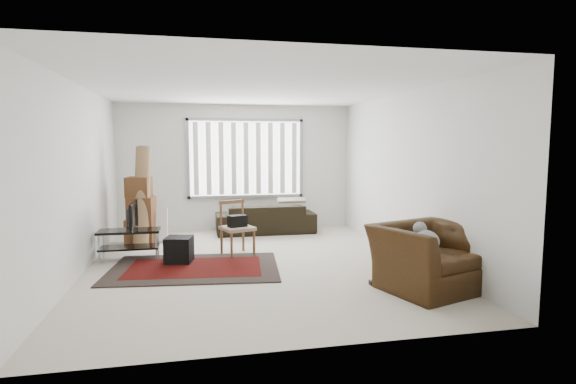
{
  "coord_description": "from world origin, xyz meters",
  "views": [
    {
      "loc": [
        -0.88,
        -6.78,
        1.84
      ],
      "look_at": [
        0.64,
        0.59,
        1.05
      ],
      "focal_mm": 28.0,
      "sensor_mm": 36.0,
      "label": 1
    }
  ],
  "objects_px": {
    "sofa": "(265,214)",
    "armchair": "(430,252)",
    "tv_stand": "(129,238)",
    "side_chair": "(237,225)",
    "moving_boxes": "(141,213)"
  },
  "relations": [
    {
      "from": "sofa",
      "to": "armchair",
      "type": "height_order",
      "value": "armchair"
    },
    {
      "from": "tv_stand",
      "to": "armchair",
      "type": "relative_size",
      "value": 0.62
    },
    {
      "from": "side_chair",
      "to": "armchair",
      "type": "xyz_separation_m",
      "value": [
        2.25,
        -2.31,
        -0.02
      ]
    },
    {
      "from": "armchair",
      "to": "side_chair",
      "type": "bearing_deg",
      "value": 115.95
    },
    {
      "from": "sofa",
      "to": "armchair",
      "type": "distance_m",
      "value": 4.36
    },
    {
      "from": "moving_boxes",
      "to": "sofa",
      "type": "xyz_separation_m",
      "value": [
        2.45,
        0.54,
        -0.19
      ]
    },
    {
      "from": "tv_stand",
      "to": "armchair",
      "type": "height_order",
      "value": "armchair"
    },
    {
      "from": "side_chair",
      "to": "armchair",
      "type": "distance_m",
      "value": 3.22
    },
    {
      "from": "tv_stand",
      "to": "sofa",
      "type": "relative_size",
      "value": 0.47
    },
    {
      "from": "tv_stand",
      "to": "moving_boxes",
      "type": "distance_m",
      "value": 1.22
    },
    {
      "from": "tv_stand",
      "to": "side_chair",
      "type": "xyz_separation_m",
      "value": [
        1.73,
        -0.05,
        0.15
      ]
    },
    {
      "from": "moving_boxes",
      "to": "side_chair",
      "type": "height_order",
      "value": "moving_boxes"
    },
    {
      "from": "moving_boxes",
      "to": "side_chair",
      "type": "distance_m",
      "value": 2.09
    },
    {
      "from": "side_chair",
      "to": "sofa",
      "type": "bearing_deg",
      "value": 46.9
    },
    {
      "from": "tv_stand",
      "to": "armchair",
      "type": "bearing_deg",
      "value": -30.59
    }
  ]
}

